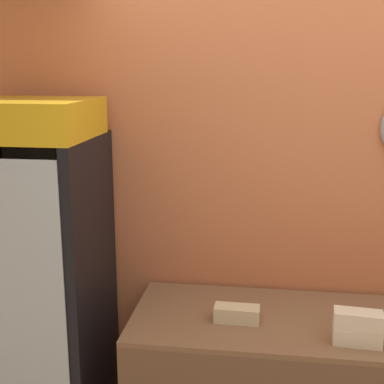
{
  "coord_description": "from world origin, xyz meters",
  "views": [
    {
      "loc": [
        -0.35,
        -1.49,
        2.08
      ],
      "look_at": [
        -0.7,
        0.94,
        1.49
      ],
      "focal_mm": 50.0,
      "sensor_mm": 36.0,
      "label": 1
    }
  ],
  "objects_px": {
    "sandwich_stack_bottom": "(357,336)",
    "sandwich_stack_middle": "(358,320)",
    "sandwich_flat_left": "(237,314)",
    "beverage_cooler": "(41,271)"
  },
  "relations": [
    {
      "from": "sandwich_stack_bottom",
      "to": "sandwich_stack_middle",
      "type": "bearing_deg",
      "value": 0.0
    },
    {
      "from": "beverage_cooler",
      "to": "sandwich_stack_middle",
      "type": "height_order",
      "value": "beverage_cooler"
    },
    {
      "from": "sandwich_stack_bottom",
      "to": "sandwich_flat_left",
      "type": "height_order",
      "value": "same"
    },
    {
      "from": "sandwich_flat_left",
      "to": "sandwich_stack_bottom",
      "type": "bearing_deg",
      "value": -14.29
    },
    {
      "from": "sandwich_flat_left",
      "to": "beverage_cooler",
      "type": "bearing_deg",
      "value": 172.79
    },
    {
      "from": "beverage_cooler",
      "to": "sandwich_stack_middle",
      "type": "xyz_separation_m",
      "value": [
        1.55,
        -0.26,
        -0.03
      ]
    },
    {
      "from": "beverage_cooler",
      "to": "sandwich_stack_bottom",
      "type": "xyz_separation_m",
      "value": [
        1.55,
        -0.26,
        -0.1
      ]
    },
    {
      "from": "beverage_cooler",
      "to": "sandwich_flat_left",
      "type": "relative_size",
      "value": 8.98
    },
    {
      "from": "sandwich_stack_middle",
      "to": "sandwich_flat_left",
      "type": "relative_size",
      "value": 1.0
    },
    {
      "from": "sandwich_stack_middle",
      "to": "sandwich_flat_left",
      "type": "xyz_separation_m",
      "value": [
        -0.53,
        0.13,
        -0.08
      ]
    }
  ]
}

